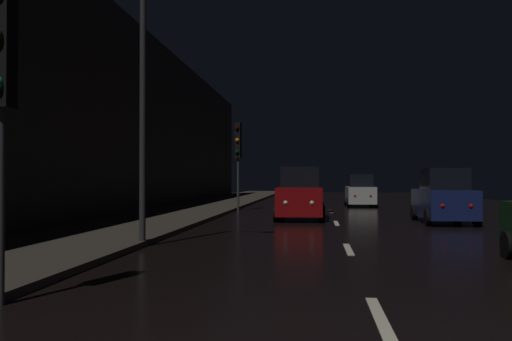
{
  "coord_description": "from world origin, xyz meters",
  "views": [
    {
      "loc": [
        -0.78,
        -3.97,
        1.72
      ],
      "look_at": [
        -2.98,
        16.35,
        2.02
      ],
      "focal_mm": 38.86,
      "sensor_mm": 36.0,
      "label": 1
    }
  ],
  "objects_px": {
    "car_approaching_headlights": "(300,195)",
    "traffic_light_far_left": "(238,147)",
    "streetlamp_overhead": "(161,62)",
    "car_parked_right_far": "(444,198)",
    "car_distant_taillights": "(360,192)",
    "traffic_light_near_left": "(1,62)"
  },
  "relations": [
    {
      "from": "car_approaching_headlights",
      "to": "traffic_light_far_left",
      "type": "bearing_deg",
      "value": -149.49
    },
    {
      "from": "traffic_light_near_left",
      "to": "car_distant_taillights",
      "type": "distance_m",
      "value": 28.62
    },
    {
      "from": "traffic_light_near_left",
      "to": "traffic_light_far_left",
      "type": "bearing_deg",
      "value": 175.61
    },
    {
      "from": "traffic_light_far_left",
      "to": "car_approaching_headlights",
      "type": "bearing_deg",
      "value": 37.92
    },
    {
      "from": "traffic_light_near_left",
      "to": "car_distant_taillights",
      "type": "xyz_separation_m",
      "value": [
        6.99,
        27.65,
        -2.39
      ]
    },
    {
      "from": "streetlamp_overhead",
      "to": "car_distant_taillights",
      "type": "height_order",
      "value": "streetlamp_overhead"
    },
    {
      "from": "traffic_light_far_left",
      "to": "car_parked_right_far",
      "type": "xyz_separation_m",
      "value": [
        9.08,
        -7.34,
        -2.46
      ]
    },
    {
      "from": "streetlamp_overhead",
      "to": "car_parked_right_far",
      "type": "distance_m",
      "value": 12.8
    },
    {
      "from": "traffic_light_near_left",
      "to": "car_distant_taillights",
      "type": "height_order",
      "value": "traffic_light_near_left"
    },
    {
      "from": "traffic_light_near_left",
      "to": "streetlamp_overhead",
      "type": "xyz_separation_m",
      "value": [
        0.36,
        6.52,
        1.37
      ]
    },
    {
      "from": "car_approaching_headlights",
      "to": "car_parked_right_far",
      "type": "relative_size",
      "value": 1.05
    },
    {
      "from": "car_approaching_headlights",
      "to": "traffic_light_near_left",
      "type": "bearing_deg",
      "value": -12.36
    },
    {
      "from": "traffic_light_far_left",
      "to": "car_parked_right_far",
      "type": "distance_m",
      "value": 11.93
    },
    {
      "from": "streetlamp_overhead",
      "to": "car_distant_taillights",
      "type": "distance_m",
      "value": 22.46
    },
    {
      "from": "traffic_light_far_left",
      "to": "traffic_light_near_left",
      "type": "xyz_separation_m",
      "value": [
        -0.1,
        -22.37,
        -0.13
      ]
    },
    {
      "from": "streetlamp_overhead",
      "to": "car_parked_right_far",
      "type": "height_order",
      "value": "streetlamp_overhead"
    },
    {
      "from": "streetlamp_overhead",
      "to": "car_distant_taillights",
      "type": "relative_size",
      "value": 1.78
    },
    {
      "from": "traffic_light_near_left",
      "to": "car_approaching_headlights",
      "type": "height_order",
      "value": "traffic_light_near_left"
    },
    {
      "from": "traffic_light_far_left",
      "to": "car_distant_taillights",
      "type": "relative_size",
      "value": 1.2
    },
    {
      "from": "traffic_light_near_left",
      "to": "streetlamp_overhead",
      "type": "bearing_deg",
      "value": 172.66
    },
    {
      "from": "traffic_light_far_left",
      "to": "car_distant_taillights",
      "type": "xyz_separation_m",
      "value": [
        6.89,
        5.28,
        -2.52
      ]
    },
    {
      "from": "traffic_light_far_left",
      "to": "traffic_light_near_left",
      "type": "relative_size",
      "value": 1.03
    }
  ]
}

